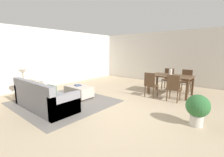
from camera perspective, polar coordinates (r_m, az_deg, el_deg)
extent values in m
plane|color=tan|center=(4.41, 1.34, -12.34)|extent=(10.80, 10.80, 0.00)
cube|color=silver|center=(8.59, 22.65, 7.15)|extent=(9.00, 0.12, 2.70)
cube|color=silver|center=(7.94, -22.78, 6.95)|extent=(0.12, 11.00, 2.70)
cube|color=slate|center=(5.46, -17.33, -8.27)|extent=(3.00, 2.80, 0.01)
cube|color=gray|center=(5.08, -23.45, -7.63)|extent=(2.22, 0.89, 0.42)
cube|color=gray|center=(4.82, -27.66, -3.57)|extent=(2.22, 0.16, 0.44)
cube|color=gray|center=(5.97, -28.12, -4.40)|extent=(0.14, 0.89, 0.62)
cube|color=gray|center=(4.18, -16.91, -9.53)|extent=(0.14, 0.89, 0.62)
cube|color=tan|center=(5.46, -27.43, -2.38)|extent=(0.39, 0.13, 0.39)
cube|color=tan|center=(4.94, -24.75, -3.40)|extent=(0.39, 0.13, 0.38)
cube|color=slate|center=(4.43, -21.48, -4.70)|extent=(0.38, 0.13, 0.38)
cube|color=#B7AD9E|center=(5.77, -12.21, -4.58)|extent=(1.02, 0.59, 0.36)
cylinder|color=#513823|center=(6.32, -12.98, -5.29)|extent=(0.05, 0.05, 0.06)
cylinder|color=#513823|center=(5.65, -7.24, -6.98)|extent=(0.05, 0.05, 0.06)
cylinder|color=#513823|center=(6.05, -16.68, -6.17)|extent=(0.05, 0.05, 0.06)
cylinder|color=#513823|center=(5.34, -11.12, -8.11)|extent=(0.05, 0.05, 0.06)
cube|color=brown|center=(6.25, -29.91, -1.91)|extent=(0.40, 0.40, 0.03)
cylinder|color=brown|center=(6.52, -28.84, -3.80)|extent=(0.04, 0.04, 0.51)
cylinder|color=brown|center=(6.21, -27.67, -4.35)|extent=(0.04, 0.04, 0.51)
cylinder|color=brown|center=(6.41, -31.66, -4.28)|extent=(0.04, 0.04, 0.51)
cylinder|color=brown|center=(6.10, -30.61, -4.87)|extent=(0.04, 0.04, 0.51)
cylinder|color=brown|center=(6.25, -29.93, -1.66)|extent=(0.16, 0.16, 0.02)
cylinder|color=brown|center=(6.22, -30.07, -0.10)|extent=(0.02, 0.02, 0.32)
cone|color=beige|center=(6.18, -30.28, 2.18)|extent=(0.26, 0.26, 0.18)
cube|color=#513823|center=(6.37, 20.96, 0.93)|extent=(1.55, 0.95, 0.04)
cube|color=#513823|center=(7.06, 16.38, -1.08)|extent=(0.07, 0.07, 0.72)
cube|color=#513823|center=(6.65, 27.74, -2.53)|extent=(0.07, 0.07, 0.72)
cube|color=#513823|center=(6.32, 13.39, -2.24)|extent=(0.07, 0.07, 0.72)
cube|color=#513823|center=(5.86, 26.03, -3.99)|extent=(0.07, 0.07, 0.72)
cube|color=#513823|center=(5.88, 14.45, -2.52)|extent=(0.41, 0.41, 0.04)
cube|color=#513823|center=(5.67, 13.76, -0.32)|extent=(0.40, 0.05, 0.47)
cylinder|color=#513823|center=(6.15, 13.63, -4.08)|extent=(0.04, 0.04, 0.41)
cylinder|color=#513823|center=(6.01, 16.53, -4.55)|extent=(0.04, 0.04, 0.41)
cylinder|color=#513823|center=(5.85, 12.12, -4.74)|extent=(0.04, 0.04, 0.41)
cylinder|color=#513823|center=(5.71, 15.13, -5.25)|extent=(0.04, 0.04, 0.41)
cube|color=#513823|center=(5.62, 22.02, -3.52)|extent=(0.42, 0.42, 0.04)
cube|color=#513823|center=(5.40, 21.71, -1.27)|extent=(0.40, 0.06, 0.47)
cylinder|color=#513823|center=(5.88, 20.70, -5.12)|extent=(0.04, 0.04, 0.41)
cylinder|color=#513823|center=(5.80, 23.94, -5.55)|extent=(0.04, 0.04, 0.41)
cylinder|color=#513823|center=(5.56, 19.71, -5.91)|extent=(0.04, 0.04, 0.41)
cylinder|color=#513823|center=(5.48, 23.12, -6.38)|extent=(0.04, 0.04, 0.41)
cube|color=#513823|center=(7.23, 19.87, -0.46)|extent=(0.40, 0.40, 0.04)
cube|color=#513823|center=(7.36, 20.49, 1.69)|extent=(0.40, 0.04, 0.47)
cylinder|color=#513823|center=(7.06, 20.57, -2.62)|extent=(0.04, 0.04, 0.41)
cylinder|color=#513823|center=(7.17, 18.02, -2.26)|extent=(0.04, 0.04, 0.41)
cylinder|color=#513823|center=(7.37, 21.47, -2.15)|extent=(0.04, 0.04, 0.41)
cylinder|color=#513823|center=(7.48, 19.01, -1.82)|extent=(0.04, 0.04, 0.41)
cube|color=#513823|center=(7.05, 25.64, -1.13)|extent=(0.41, 0.41, 0.04)
cube|color=#513823|center=(7.18, 26.11, 1.10)|extent=(0.40, 0.05, 0.47)
cylinder|color=#513823|center=(6.89, 26.57, -3.35)|extent=(0.04, 0.04, 0.41)
cylinder|color=#513823|center=(6.96, 23.83, -3.01)|extent=(0.04, 0.04, 0.41)
cylinder|color=#513823|center=(7.22, 27.11, -2.82)|extent=(0.04, 0.04, 0.41)
cylinder|color=#513823|center=(7.29, 24.50, -2.50)|extent=(0.04, 0.04, 0.41)
cylinder|color=silver|center=(6.31, 20.89, 2.19)|extent=(0.12, 0.12, 0.25)
cube|color=#3F4C72|center=(5.82, -12.56, -2.47)|extent=(0.31, 0.27, 0.03)
cylinder|color=beige|center=(4.11, 28.82, -13.45)|extent=(0.28, 0.28, 0.26)
sphere|color=#2D6633|center=(3.99, 29.25, -8.86)|extent=(0.51, 0.51, 0.51)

